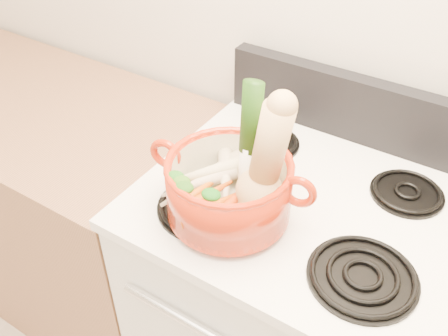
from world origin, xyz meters
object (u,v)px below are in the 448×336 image
Objects in this scene: leek at (249,142)px; stove_body at (292,320)px; dutch_oven at (229,188)px; squash at (265,160)px.

stove_body is at bearing 39.43° from leek.
stove_body is at bearing 41.45° from dutch_oven.
dutch_oven is 0.93× the size of leek.
dutch_oven is at bearing -130.38° from stove_body.
dutch_oven is 0.12m from squash.
stove_body is 0.70m from leek.
stove_body is 3.14× the size of leek.
dutch_oven is at bearing -145.37° from squash.
dutch_oven is (-0.13, -0.15, 0.58)m from stove_body.
stove_body is 0.61m from dutch_oven.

